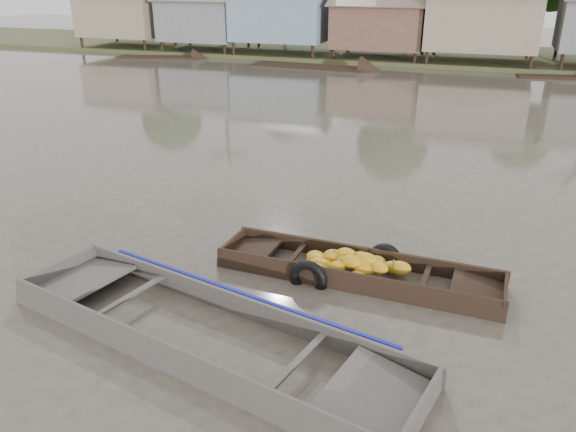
% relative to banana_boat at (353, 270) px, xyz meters
% --- Properties ---
extents(ground, '(120.00, 120.00, 0.00)m').
position_rel_banana_boat_xyz_m(ground, '(-1.12, -0.49, -0.14)').
color(ground, '#474037').
rests_on(ground, ground).
extents(riverbank, '(120.00, 12.47, 10.22)m').
position_rel_banana_boat_xyz_m(riverbank, '(1.91, 31.38, 2.93)').
color(riverbank, '#384723').
rests_on(riverbank, ground).
extents(banana_boat, '(5.44, 1.52, 0.77)m').
position_rel_banana_boat_xyz_m(banana_boat, '(0.00, 0.00, 0.00)').
color(banana_boat, black).
rests_on(banana_boat, ground).
extents(viewer_boat, '(7.35, 3.44, 0.57)m').
position_rel_banana_boat_xyz_m(viewer_boat, '(-1.69, -2.76, -0.09)').
color(viewer_boat, '#423B38').
rests_on(viewer_boat, ground).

